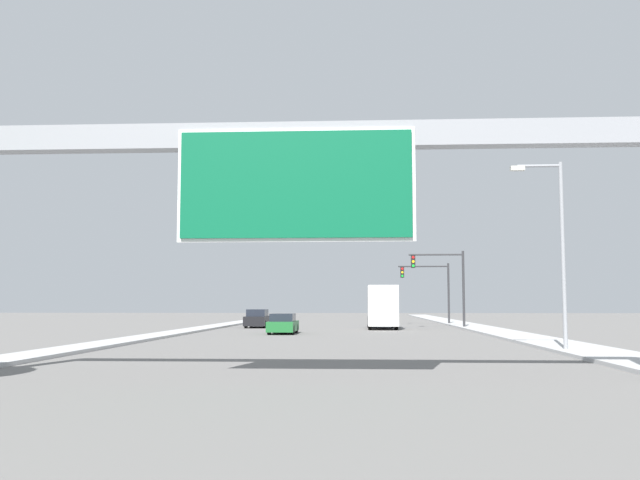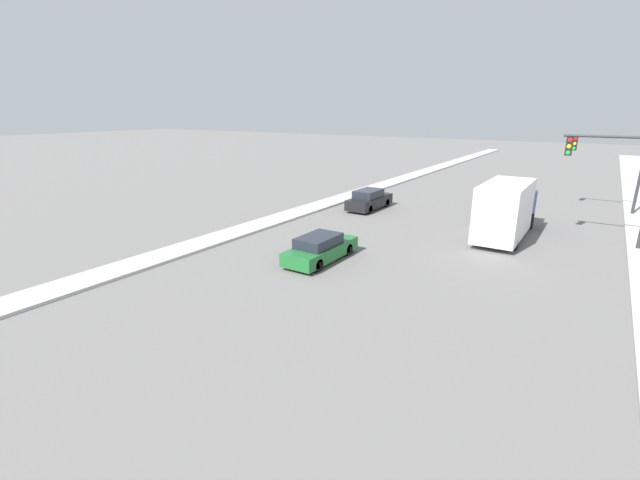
{
  "view_description": "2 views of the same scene",
  "coord_description": "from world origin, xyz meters",
  "px_view_note": "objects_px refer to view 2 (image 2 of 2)",
  "views": [
    {
      "loc": [
        1.74,
        -1.4,
        2.07
      ],
      "look_at": [
        0.0,
        29.43,
        4.81
      ],
      "focal_mm": 40.0,
      "sensor_mm": 36.0,
      "label": 1
    },
    {
      "loc": [
        8.01,
        29.53,
        7.43
      ],
      "look_at": [
        -1.92,
        44.5,
        1.99
      ],
      "focal_mm": 24.0,
      "sensor_mm": 36.0,
      "label": 2
    }
  ],
  "objects_px": {
    "car_far_center": "(369,200)",
    "traffic_light_mid_block": "(617,159)",
    "truck_box_primary": "(507,209)",
    "traffic_light_near_intersection": "(622,171)",
    "car_near_right": "(320,248)"
  },
  "relations": [
    {
      "from": "car_far_center",
      "to": "traffic_light_mid_block",
      "type": "distance_m",
      "value": 18.26
    },
    {
      "from": "truck_box_primary",
      "to": "traffic_light_mid_block",
      "type": "relative_size",
      "value": 1.35
    },
    {
      "from": "car_far_center",
      "to": "traffic_light_near_intersection",
      "type": "height_order",
      "value": "traffic_light_near_intersection"
    },
    {
      "from": "car_near_right",
      "to": "traffic_light_near_intersection",
      "type": "bearing_deg",
      "value": 41.91
    },
    {
      "from": "car_far_center",
      "to": "traffic_light_near_intersection",
      "type": "relative_size",
      "value": 0.75
    },
    {
      "from": "car_near_right",
      "to": "traffic_light_mid_block",
      "type": "height_order",
      "value": "traffic_light_mid_block"
    },
    {
      "from": "car_far_center",
      "to": "car_near_right",
      "type": "bearing_deg",
      "value": -74.04
    },
    {
      "from": "traffic_light_mid_block",
      "to": "truck_box_primary",
      "type": "bearing_deg",
      "value": -114.38
    },
    {
      "from": "truck_box_primary",
      "to": "traffic_light_mid_block",
      "type": "bearing_deg",
      "value": 65.62
    },
    {
      "from": "traffic_light_mid_block",
      "to": "car_near_right",
      "type": "bearing_deg",
      "value": -119.95
    },
    {
      "from": "car_near_right",
      "to": "truck_box_primary",
      "type": "xyz_separation_m",
      "value": [
        7.0,
        9.73,
        1.09
      ]
    },
    {
      "from": "traffic_light_near_intersection",
      "to": "traffic_light_mid_block",
      "type": "distance_m",
      "value": 10.01
    },
    {
      "from": "car_near_right",
      "to": "traffic_light_mid_block",
      "type": "distance_m",
      "value": 24.55
    },
    {
      "from": "car_far_center",
      "to": "traffic_light_near_intersection",
      "type": "bearing_deg",
      "value": -4.24
    },
    {
      "from": "car_near_right",
      "to": "truck_box_primary",
      "type": "relative_size",
      "value": 0.59
    }
  ]
}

